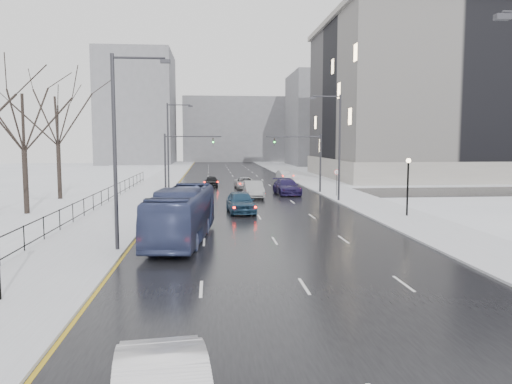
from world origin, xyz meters
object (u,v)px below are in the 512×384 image
object	(u,v)px
sedan_right_near	(254,189)
sedan_right_far	(287,187)
streetlight_l_far	(170,142)
sedan_center_near	(241,202)
mast_signal_left	(175,156)
tree_park_e	(60,200)
sedan_center_far	(211,181)
lamppost_r_mid	(408,178)
mast_signal_right	(311,156)
streetlight_l_near	(119,142)
sedan_right_cross	(245,183)
bus	(182,214)
sedan_right_distant	(284,175)
tree_park_d	(27,215)
streetlight_r_mid	(337,142)
no_uturn_sign	(337,175)

from	to	relation	value
sedan_right_near	sedan_right_far	distance (m)	4.76
streetlight_l_far	sedan_center_near	bearing A→B (deg)	-69.62
streetlight_l_far	mast_signal_left	distance (m)	4.36
tree_park_e	sedan_center_far	distance (m)	19.29
sedan_center_far	lamppost_r_mid	bearing A→B (deg)	-60.19
sedan_center_near	sedan_right_far	xyz separation A→B (m)	(5.74, 13.34, -0.04)
mast_signal_right	sedan_center_near	distance (m)	17.26
tree_park_e	streetlight_l_near	world-z (taller)	streetlight_l_near
sedan_right_near	sedan_right_cross	bearing A→B (deg)	90.59
lamppost_r_mid	sedan_right_far	bearing A→B (deg)	111.27
tree_park_e	streetlight_l_near	size ratio (longest dim) A/B	1.35
mast_signal_right	bus	xyz separation A→B (m)	(-12.56, -25.38, -2.56)
tree_park_e	mast_signal_left	xyz separation A→B (m)	(10.87, 4.00, 4.11)
sedan_right_cross	sedan_right_distant	distance (m)	14.63
tree_park_d	lamppost_r_mid	size ratio (longest dim) A/B	2.92
mast_signal_right	sedan_center_near	bearing A→B (deg)	-120.35
tree_park_d	sedan_right_distant	world-z (taller)	tree_park_d
tree_park_e	sedan_right_distant	world-z (taller)	tree_park_e
mast_signal_left	sedan_right_near	world-z (taller)	mast_signal_left
sedan_right_cross	streetlight_l_near	bearing A→B (deg)	-107.04
streetlight_l_near	mast_signal_right	world-z (taller)	streetlight_l_near
streetlight_l_near	mast_signal_left	xyz separation A→B (m)	(0.84, 28.00, -1.51)
sedan_right_distant	sedan_right_far	bearing A→B (deg)	-105.43
sedan_center_far	tree_park_d	bearing A→B (deg)	-121.38
mast_signal_left	sedan_right_near	xyz separation A→B (m)	(8.01, -4.15, -3.22)
streetlight_l_far	lamppost_r_mid	world-z (taller)	streetlight_l_far
mast_signal_left	sedan_right_distant	distance (m)	23.87
bus	sedan_right_far	xyz separation A→B (m)	(9.73, 24.08, -0.68)
streetlight_r_mid	sedan_center_near	world-z (taller)	streetlight_r_mid
lamppost_r_mid	sedan_right_far	world-z (taller)	lamppost_r_mid
mast_signal_right	sedan_right_near	xyz separation A→B (m)	(-6.64, -4.15, -3.22)
no_uturn_sign	sedan_right_distant	bearing A→B (deg)	95.05
sedan_right_cross	sedan_right_distant	bearing A→B (deg)	60.17
sedan_right_near	sedan_right_distant	xyz separation A→B (m)	(6.51, 22.79, -0.14)
lamppost_r_mid	sedan_center_near	distance (m)	12.86
sedan_center_far	streetlight_r_mid	bearing A→B (deg)	-53.59
sedan_right_cross	sedan_center_far	world-z (taller)	sedan_center_far
tree_park_e	sedan_right_near	xyz separation A→B (m)	(18.89, -0.15, 0.88)
tree_park_e	mast_signal_right	xyz separation A→B (m)	(25.53, 4.00, 4.11)
bus	tree_park_e	bearing A→B (deg)	127.56
no_uturn_sign	sedan_right_far	xyz separation A→B (m)	(-4.70, 2.70, -1.44)
streetlight_l_near	mast_signal_left	world-z (taller)	streetlight_l_near
mast_signal_left	sedan_right_distant	xyz separation A→B (m)	(14.53, 18.64, -3.36)
bus	streetlight_l_far	bearing A→B (deg)	102.03
streetlight_l_far	sedan_center_near	world-z (taller)	streetlight_l_far
mast_signal_left	sedan_center_far	distance (m)	9.89
sedan_right_far	bus	bearing A→B (deg)	-116.20
tree_park_d	sedan_right_cross	size ratio (longest dim) A/B	2.55
mast_signal_right	sedan_right_far	xyz separation A→B (m)	(-2.83, -1.30, -3.24)
no_uturn_sign	bus	size ratio (longest dim) A/B	0.25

